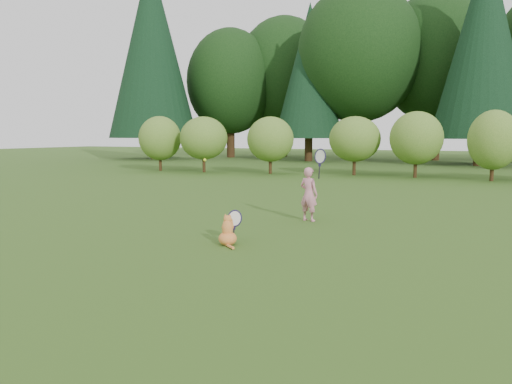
% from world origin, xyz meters
% --- Properties ---
extents(ground, '(100.00, 100.00, 0.00)m').
position_xyz_m(ground, '(0.00, 0.00, 0.00)').
color(ground, '#295116').
rests_on(ground, ground).
extents(shrub_row, '(28.00, 3.00, 2.80)m').
position_xyz_m(shrub_row, '(0.00, 13.00, 1.40)').
color(shrub_row, '#426F22').
rests_on(shrub_row, ground).
extents(woodland_backdrop, '(48.00, 10.00, 15.00)m').
position_xyz_m(woodland_backdrop, '(0.00, 23.00, 7.50)').
color(woodland_backdrop, black).
rests_on(woodland_backdrop, ground).
extents(child, '(0.63, 0.38, 1.62)m').
position_xyz_m(child, '(0.74, 2.15, 0.57)').
color(child, '#D27D92').
rests_on(child, ground).
extents(cat, '(0.49, 0.73, 0.66)m').
position_xyz_m(cat, '(0.29, -0.45, 0.25)').
color(cat, orange).
rests_on(cat, ground).
extents(tennis_ball, '(0.06, 0.06, 0.06)m').
position_xyz_m(tennis_ball, '(-1.20, 1.37, 1.22)').
color(tennis_ball, '#CBCD18').
rests_on(tennis_ball, ground).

